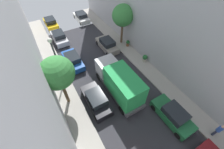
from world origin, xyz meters
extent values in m
plane|color=#2D2D33|center=(0.00, 0.00, 0.00)|extent=(32.00, 32.00, 0.00)
cube|color=#A8A399|center=(-5.00, 0.00, 0.07)|extent=(2.00, 44.00, 0.15)
cube|color=#A8A399|center=(5.00, 0.00, 0.07)|extent=(2.00, 44.00, 0.15)
cube|color=black|center=(-2.70, 0.67, 0.55)|extent=(1.76, 4.20, 0.76)
cube|color=#1E2328|center=(-2.70, 0.52, 1.25)|extent=(1.56, 2.10, 0.64)
cylinder|color=black|center=(-3.48, 2.22, 0.32)|extent=(0.22, 0.64, 0.64)
cylinder|color=black|center=(-1.92, 2.22, 0.32)|extent=(0.22, 0.64, 0.64)
cylinder|color=black|center=(-3.48, -0.88, 0.32)|extent=(0.22, 0.64, 0.64)
cylinder|color=black|center=(-1.92, -0.88, 0.32)|extent=(0.22, 0.64, 0.64)
cube|color=#194799|center=(-2.70, 7.52, 0.55)|extent=(1.76, 4.20, 0.76)
cube|color=#1E2328|center=(-2.70, 7.37, 1.25)|extent=(1.56, 2.10, 0.64)
cylinder|color=black|center=(-3.48, 9.07, 0.32)|extent=(0.22, 0.64, 0.64)
cylinder|color=black|center=(-1.92, 9.07, 0.32)|extent=(0.22, 0.64, 0.64)
cylinder|color=black|center=(-3.48, 5.97, 0.32)|extent=(0.22, 0.64, 0.64)
cylinder|color=black|center=(-1.92, 5.97, 0.32)|extent=(0.22, 0.64, 0.64)
cube|color=silver|center=(-2.70, 13.55, 0.55)|extent=(1.76, 4.20, 0.76)
cube|color=#1E2328|center=(-2.70, 13.40, 1.25)|extent=(1.56, 2.10, 0.64)
cylinder|color=black|center=(-3.48, 15.10, 0.32)|extent=(0.22, 0.64, 0.64)
cylinder|color=black|center=(-1.92, 15.10, 0.32)|extent=(0.22, 0.64, 0.64)
cylinder|color=black|center=(-3.48, 12.00, 0.32)|extent=(0.22, 0.64, 0.64)
cylinder|color=black|center=(-1.92, 12.00, 0.32)|extent=(0.22, 0.64, 0.64)
cube|color=gold|center=(-2.70, 18.59, 0.55)|extent=(1.76, 4.20, 0.76)
cube|color=#1E2328|center=(-2.70, 18.44, 1.25)|extent=(1.56, 2.10, 0.64)
cylinder|color=black|center=(-3.48, 20.14, 0.32)|extent=(0.22, 0.64, 0.64)
cylinder|color=black|center=(-1.92, 20.14, 0.32)|extent=(0.22, 0.64, 0.64)
cylinder|color=black|center=(-3.48, 17.04, 0.32)|extent=(0.22, 0.64, 0.64)
cylinder|color=black|center=(-1.92, 17.04, 0.32)|extent=(0.22, 0.64, 0.64)
cylinder|color=black|center=(3.48, -7.92, 0.32)|extent=(0.22, 0.64, 0.64)
cube|color=#1E6638|center=(2.70, -4.37, 0.55)|extent=(1.76, 4.20, 0.76)
cube|color=#1E2328|center=(2.70, -4.52, 1.25)|extent=(1.56, 2.10, 0.64)
cylinder|color=black|center=(1.92, -2.82, 0.32)|extent=(0.22, 0.64, 0.64)
cylinder|color=black|center=(3.48, -2.82, 0.32)|extent=(0.22, 0.64, 0.64)
cylinder|color=black|center=(1.92, -5.92, 0.32)|extent=(0.22, 0.64, 0.64)
cylinder|color=black|center=(3.48, -5.92, 0.32)|extent=(0.22, 0.64, 0.64)
cube|color=gray|center=(2.70, 8.21, 0.55)|extent=(1.76, 4.20, 0.76)
cube|color=#1E2328|center=(2.70, 8.06, 1.25)|extent=(1.56, 2.10, 0.64)
cylinder|color=black|center=(1.92, 9.76, 0.32)|extent=(0.22, 0.64, 0.64)
cylinder|color=black|center=(3.48, 9.76, 0.32)|extent=(0.22, 0.64, 0.64)
cylinder|color=black|center=(1.92, 6.66, 0.32)|extent=(0.22, 0.64, 0.64)
cylinder|color=black|center=(3.48, 6.66, 0.32)|extent=(0.22, 0.64, 0.64)
cube|color=white|center=(2.70, 17.94, 0.55)|extent=(1.76, 4.20, 0.76)
cube|color=#1E2328|center=(2.70, 17.79, 1.25)|extent=(1.56, 2.10, 0.64)
cylinder|color=black|center=(1.92, 19.49, 0.32)|extent=(0.22, 0.64, 0.64)
cylinder|color=black|center=(3.48, 19.49, 0.32)|extent=(0.22, 0.64, 0.64)
cylinder|color=black|center=(1.92, 16.39, 0.32)|extent=(0.22, 0.64, 0.64)
cylinder|color=black|center=(3.48, 16.39, 0.32)|extent=(0.22, 0.64, 0.64)
cube|color=#4C4C51|center=(0.00, 0.86, 0.73)|extent=(2.20, 6.60, 0.50)
cube|color=#B7B7BC|center=(0.00, 3.26, 1.83)|extent=(2.10, 1.80, 1.70)
cube|color=green|center=(0.00, -0.14, 2.18)|extent=(2.24, 4.20, 2.40)
cylinder|color=black|center=(-0.98, 3.46, 0.48)|extent=(0.30, 0.96, 0.96)
cylinder|color=black|center=(0.98, 3.46, 0.48)|extent=(0.30, 0.96, 0.96)
cylinder|color=black|center=(-0.98, -1.54, 0.48)|extent=(0.30, 0.96, 0.96)
cylinder|color=black|center=(0.98, -1.54, 0.48)|extent=(0.30, 0.96, 0.96)
cylinder|color=#2D334C|center=(4.63, -7.36, 0.56)|extent=(0.18, 0.18, 0.82)
cylinder|color=#2D334C|center=(4.85, -7.36, 0.56)|extent=(0.18, 0.18, 0.82)
cylinder|color=#3359B2|center=(4.74, -7.36, 1.29)|extent=(0.36, 0.36, 0.64)
sphere|color=tan|center=(4.74, -7.36, 1.75)|extent=(0.24, 0.24, 0.24)
cylinder|color=brown|center=(5.25, 8.34, 1.70)|extent=(0.31, 0.31, 3.10)
sphere|color=#38843D|center=(5.25, 8.34, 4.33)|extent=(2.88, 2.88, 2.88)
cylinder|color=brown|center=(-5.12, 2.32, 1.73)|extent=(0.32, 0.32, 3.15)
sphere|color=#38843D|center=(-5.12, 2.32, 4.40)|extent=(2.93, 2.93, 2.93)
cylinder|color=brown|center=(5.56, 7.10, 0.37)|extent=(0.41, 0.41, 0.43)
sphere|color=#23602D|center=(5.56, 7.10, 0.79)|extent=(0.51, 0.51, 0.51)
cylinder|color=#B2A899|center=(5.58, 3.22, 0.34)|extent=(0.50, 0.50, 0.38)
sphere|color=#23602D|center=(5.58, 3.22, 0.79)|extent=(0.64, 0.64, 0.64)
cylinder|color=#333338|center=(-4.60, 5.33, 2.77)|extent=(0.16, 0.16, 5.24)
sphere|color=white|center=(-4.60, 5.33, 5.61)|extent=(0.44, 0.44, 0.44)
camera|label=1|loc=(-5.27, -6.90, 13.03)|focal=23.04mm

